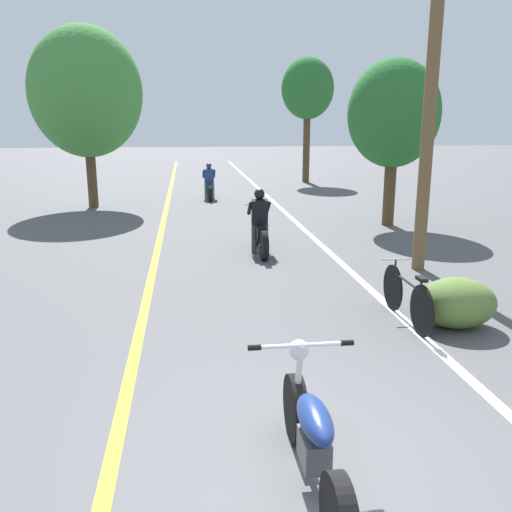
% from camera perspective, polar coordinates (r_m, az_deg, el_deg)
% --- Properties ---
extents(ground_plane, '(120.00, 120.00, 0.00)m').
position_cam_1_polar(ground_plane, '(4.60, 7.37, -23.64)').
color(ground_plane, '#515154').
extents(lane_stripe_center, '(0.14, 48.00, 0.01)m').
position_cam_1_polar(lane_stripe_center, '(15.85, -9.73, 3.59)').
color(lane_stripe_center, yellow).
rests_on(lane_stripe_center, ground).
extents(lane_stripe_edge, '(0.14, 48.00, 0.01)m').
position_cam_1_polar(lane_stripe_edge, '(16.13, 3.84, 3.94)').
color(lane_stripe_edge, white).
rests_on(lane_stripe_edge, ground).
extents(utility_pole, '(1.10, 0.24, 5.88)m').
position_cam_1_polar(utility_pole, '(10.72, 17.81, 14.54)').
color(utility_pole, brown).
rests_on(utility_pole, ground).
extents(roadside_tree_right_near, '(2.48, 2.23, 4.44)m').
position_cam_1_polar(roadside_tree_right_near, '(15.33, 14.32, 14.24)').
color(roadside_tree_right_near, '#513A23').
rests_on(roadside_tree_right_near, ground).
extents(roadside_tree_right_far, '(2.42, 2.18, 5.68)m').
position_cam_1_polar(roadside_tree_right_far, '(26.09, 5.46, 17.04)').
color(roadside_tree_right_far, '#513A23').
rests_on(roadside_tree_right_far, ground).
extents(roadside_tree_left, '(3.60, 3.24, 5.80)m').
position_cam_1_polar(roadside_tree_left, '(18.98, -17.49, 16.10)').
color(roadside_tree_left, '#513A23').
rests_on(roadside_tree_left, ground).
extents(roadside_bush, '(1.10, 0.88, 0.70)m').
position_cam_1_polar(roadside_bush, '(8.07, 20.39, -4.63)').
color(roadside_bush, '#5B7A38').
rests_on(roadside_bush, ground).
extents(motorcycle_foreground, '(0.90, 2.04, 1.01)m').
position_cam_1_polar(motorcycle_foreground, '(4.43, 6.02, -18.64)').
color(motorcycle_foreground, black).
rests_on(motorcycle_foreground, ground).
extents(motorcycle_rider_lead, '(0.50, 2.05, 1.40)m').
position_cam_1_polar(motorcycle_rider_lead, '(11.84, 0.38, 2.90)').
color(motorcycle_rider_lead, black).
rests_on(motorcycle_rider_lead, ground).
extents(motorcycle_rider_far, '(0.50, 1.94, 1.33)m').
position_cam_1_polar(motorcycle_rider_far, '(20.34, -4.94, 7.41)').
color(motorcycle_rider_far, black).
rests_on(motorcycle_rider_far, ground).
extents(bicycle_parked, '(0.44, 1.75, 0.82)m').
position_cam_1_polar(bicycle_parked, '(8.02, 15.58, -4.16)').
color(bicycle_parked, black).
rests_on(bicycle_parked, ground).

